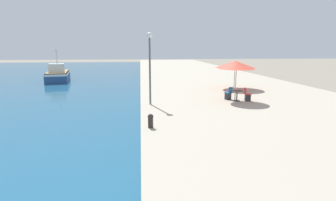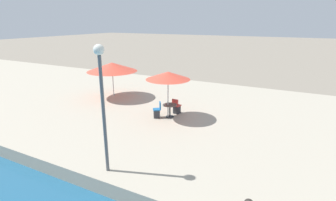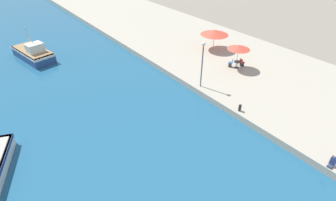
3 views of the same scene
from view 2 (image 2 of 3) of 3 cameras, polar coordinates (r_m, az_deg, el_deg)
quay_promenade at (r=28.29m, az=-31.95°, el=3.07°), size 16.00×90.00×0.62m
cafe_umbrella_pink at (r=14.22m, az=0.00°, el=5.45°), size 2.43×2.43×2.63m
cafe_umbrella_white at (r=18.71m, az=-12.08°, el=7.16°), size 3.47×3.47×2.48m
cafe_table at (r=14.78m, az=0.41°, el=-1.65°), size 0.80×0.80×0.74m
cafe_chair_left at (r=14.77m, az=-2.38°, el=-2.52°), size 0.57×0.58×0.91m
cafe_chair_right at (r=15.42m, az=1.89°, el=-1.67°), size 0.47×0.45×0.91m
lamppost at (r=9.00m, az=-14.23°, el=2.50°), size 0.36×0.36×4.56m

